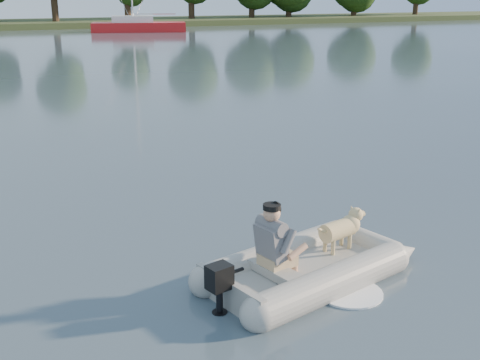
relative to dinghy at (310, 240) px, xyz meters
name	(u,v)px	position (x,y,z in m)	size (l,w,h in m)	color
water	(279,284)	(-0.47, -0.04, -0.53)	(160.00, 160.00, 0.00)	slate
shore_bank	(17,25)	(-0.47, 61.96, -0.28)	(160.00, 12.00, 0.70)	#47512D
dinghy	(310,240)	(0.00, 0.00, 0.00)	(4.39, 3.33, 1.26)	gray
man	(272,239)	(-0.62, -0.13, 0.17)	(0.65, 0.56, 0.97)	slate
dog	(338,233)	(0.55, 0.21, -0.06)	(0.84, 0.30, 0.56)	tan
outboard_motor	(219,291)	(-1.44, -0.42, -0.25)	(0.37, 0.26, 0.71)	black
sailboat	(138,26)	(9.41, 49.85, -0.02)	(8.84, 4.57, 11.65)	red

